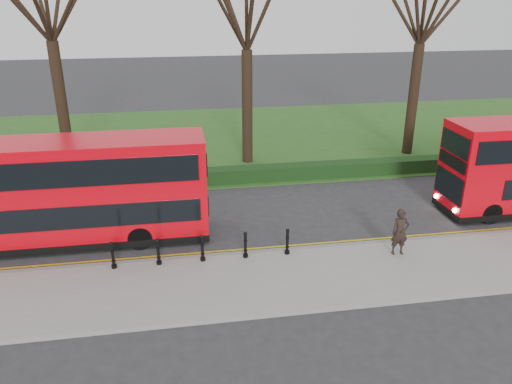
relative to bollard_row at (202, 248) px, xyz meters
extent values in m
plane|color=#28282B|center=(1.38, 1.35, -0.65)|extent=(120.00, 120.00, 0.00)
cube|color=gray|center=(1.38, -1.65, -0.57)|extent=(60.00, 4.00, 0.15)
cube|color=slate|center=(1.38, 0.35, -0.57)|extent=(60.00, 0.25, 0.16)
cube|color=#264E1A|center=(1.38, 16.35, -0.62)|extent=(60.00, 18.00, 0.06)
cube|color=black|center=(1.38, 8.15, -0.25)|extent=(60.00, 0.90, 0.80)
cube|color=yellow|center=(1.38, 0.65, -0.64)|extent=(60.00, 0.10, 0.01)
cube|color=yellow|center=(1.38, 0.85, -0.64)|extent=(60.00, 0.10, 0.01)
cylinder|color=black|center=(-6.62, 11.35, 2.88)|extent=(0.60, 0.60, 7.07)
cylinder|color=black|center=(3.38, 11.35, 2.57)|extent=(0.60, 0.60, 6.44)
cylinder|color=black|center=(13.38, 11.35, 2.64)|extent=(0.60, 0.60, 6.58)
cylinder|color=black|center=(-3.21, 0.00, 0.00)|extent=(0.15, 0.15, 1.00)
cylinder|color=black|center=(-1.60, 0.00, 0.00)|extent=(0.15, 0.15, 1.00)
cylinder|color=black|center=(0.00, 0.00, 0.00)|extent=(0.15, 0.15, 1.00)
cylinder|color=black|center=(1.60, 0.00, 0.00)|extent=(0.15, 0.15, 1.00)
cylinder|color=black|center=(3.21, 0.00, 0.00)|extent=(0.15, 0.15, 1.00)
cube|color=red|center=(-4.93, 2.65, 1.63)|extent=(10.57, 2.40, 3.89)
cube|color=black|center=(-4.93, 2.65, -0.36)|extent=(10.59, 2.42, 0.29)
cube|color=black|center=(-4.16, 1.44, 0.94)|extent=(8.46, 0.04, 0.91)
cube|color=black|center=(-4.93, 1.44, 2.66)|extent=(9.99, 0.04, 1.01)
cylinder|color=black|center=(-2.34, 1.59, -0.17)|extent=(0.96, 0.29, 0.96)
cylinder|color=black|center=(-2.34, 3.71, -0.17)|extent=(0.96, 0.29, 0.96)
cube|color=black|center=(11.05, 2.50, 1.93)|extent=(0.06, 2.10, 0.53)
cylinder|color=black|center=(12.60, 1.44, -0.17)|extent=(0.96, 0.29, 0.96)
cylinder|color=black|center=(12.60, 3.55, -0.17)|extent=(0.96, 0.29, 0.96)
imported|color=black|center=(7.38, -0.69, 0.41)|extent=(0.68, 0.45, 1.82)
camera|label=1|loc=(-0.69, -16.31, 8.91)|focal=35.00mm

